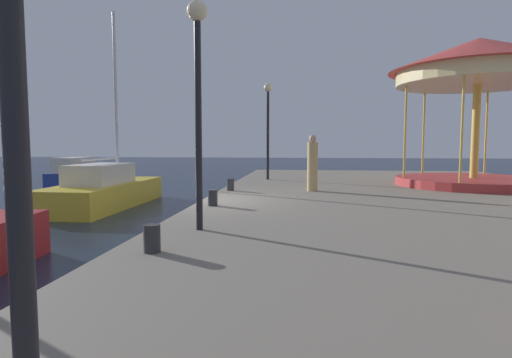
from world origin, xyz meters
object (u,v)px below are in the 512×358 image
lamp_post_mid_promenade (198,73)px  person_by_the_water (312,165)px  sailboat_yellow (104,190)px  lamp_post_far_end (268,114)px  bollard_north (213,198)px  bollard_center (152,238)px  bollard_south (230,185)px  motorboat_blue (83,177)px  carousel (478,76)px

lamp_post_mid_promenade → person_by_the_water: size_ratio=2.19×
sailboat_yellow → lamp_post_mid_promenade: 9.70m
lamp_post_far_end → person_by_the_water: bearing=-66.8°
lamp_post_mid_promenade → person_by_the_water: (2.14, 6.52, -1.91)m
lamp_post_mid_promenade → bollard_north: size_ratio=10.05×
bollard_center → bollard_north: (-0.12, 4.52, 0.00)m
bollard_south → sailboat_yellow: bearing=167.2°
lamp_post_far_end → motorboat_blue: bearing=166.7°
motorboat_blue → person_by_the_water: 13.44m
bollard_south → motorboat_blue: bearing=142.6°
carousel → lamp_post_far_end: (-7.80, 1.90, -1.14)m
carousel → lamp_post_far_end: carousel is taller
lamp_post_far_end → bollard_south: (-0.85, -4.52, -2.64)m
sailboat_yellow → person_by_the_water: size_ratio=4.05×
motorboat_blue → bollard_center: (9.23, -14.76, 0.37)m
bollard_center → bollard_south: (-0.27, 7.91, 0.00)m
motorboat_blue → lamp_post_mid_promenade: bearing=-54.1°
sailboat_yellow → bollard_south: 5.11m
motorboat_blue → bollard_center: motorboat_blue is taller
motorboat_blue → lamp_post_mid_promenade: (9.51, -13.14, 2.94)m
carousel → lamp_post_far_end: bearing=166.3°
bollard_center → person_by_the_water: person_by_the_water is taller
lamp_post_mid_promenade → lamp_post_far_end: (0.30, 10.81, 0.07)m
person_by_the_water → lamp_post_mid_promenade: bearing=-108.2°
bollard_south → carousel: bearing=16.9°
sailboat_yellow → motorboat_blue: sailboat_yellow is taller
sailboat_yellow → bollard_south: bearing=-12.8°
sailboat_yellow → bollard_north: bearing=-41.4°
bollard_south → bollard_north: bearing=-87.4°
motorboat_blue → lamp_post_far_end: lamp_post_far_end is taller
bollard_south → lamp_post_far_end: bearing=79.4°
bollard_south → person_by_the_water: (2.69, 0.23, 0.66)m
lamp_post_mid_promenade → person_by_the_water: lamp_post_mid_promenade is taller
lamp_post_mid_promenade → lamp_post_far_end: 10.82m
bollard_center → bollard_south: size_ratio=1.00×
lamp_post_far_end → bollard_south: size_ratio=10.34×
carousel → lamp_post_far_end: size_ratio=1.52×
sailboat_yellow → lamp_post_mid_promenade: bearing=-53.4°
motorboat_blue → bollard_south: (8.96, -6.85, 0.37)m
carousel → sailboat_yellow: bearing=-173.8°
bollard_north → bollard_center: bearing=-88.5°
lamp_post_mid_promenade → bollard_south: bearing=95.0°
bollard_north → sailboat_yellow: bearing=138.6°
lamp_post_far_end → bollard_center: bearing=-92.7°
sailboat_yellow → bollard_center: sailboat_yellow is taller
bollard_north → lamp_post_mid_promenade: bearing=-82.2°
sailboat_yellow → carousel: (13.62, 1.49, 4.15)m
lamp_post_mid_promenade → bollard_center: (-0.28, -1.62, -2.57)m
lamp_post_far_end → person_by_the_water: (1.84, -4.29, -1.98)m
bollard_north → person_by_the_water: person_by_the_water is taller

